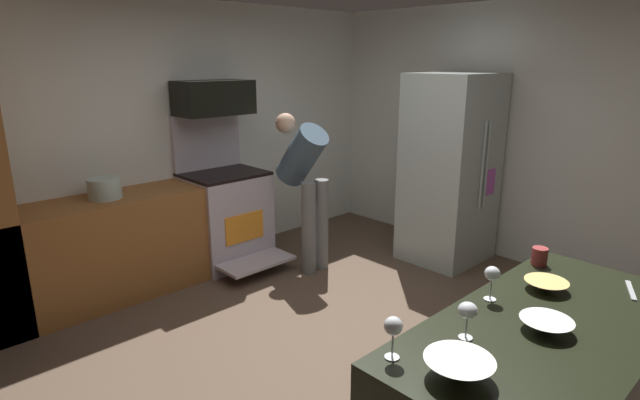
# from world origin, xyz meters

# --- Properties ---
(ground_plane) EXTENTS (5.20, 4.80, 0.02)m
(ground_plane) POSITION_xyz_m (0.00, 0.00, -0.01)
(ground_plane) COLOR brown
(wall_back) EXTENTS (5.20, 0.12, 2.60)m
(wall_back) POSITION_xyz_m (0.00, 2.34, 1.30)
(wall_back) COLOR silver
(wall_back) RESTS_ON ground
(wall_right) EXTENTS (0.12, 4.80, 2.60)m
(wall_right) POSITION_xyz_m (2.54, 0.00, 1.30)
(wall_right) COLOR silver
(wall_right) RESTS_ON ground
(lower_cabinet_run) EXTENTS (2.40, 0.60, 0.90)m
(lower_cabinet_run) POSITION_xyz_m (-0.90, 1.98, 0.45)
(lower_cabinet_run) COLOR brown
(lower_cabinet_run) RESTS_ON ground
(oven_range) EXTENTS (0.76, 1.00, 1.51)m
(oven_range) POSITION_xyz_m (0.29, 1.97, 0.51)
(oven_range) COLOR #BDB0BD
(oven_range) RESTS_ON ground
(microwave) EXTENTS (0.74, 0.38, 0.33)m
(microwave) POSITION_xyz_m (0.29, 2.06, 1.68)
(microwave) COLOR black
(microwave) RESTS_ON oven_range
(refrigerator) EXTENTS (0.83, 0.75, 1.91)m
(refrigerator) POSITION_xyz_m (2.03, 0.47, 0.96)
(refrigerator) COLOR #B2BFBA
(refrigerator) RESTS_ON ground
(person_cook) EXTENTS (0.31, 0.64, 1.53)m
(person_cook) POSITION_xyz_m (0.80, 1.31, 0.91)
(person_cook) COLOR slate
(person_cook) RESTS_ON ground
(mixing_bowl_large) EXTENTS (0.26, 0.26, 0.08)m
(mixing_bowl_large) POSITION_xyz_m (-0.92, -1.43, 0.94)
(mixing_bowl_large) COLOR white
(mixing_bowl_large) RESTS_ON counter_island
(mixing_bowl_small) EXTENTS (0.22, 0.22, 0.05)m
(mixing_bowl_small) POSITION_xyz_m (0.06, -1.34, 0.92)
(mixing_bowl_small) COLOR #EAC269
(mixing_bowl_small) RESTS_ON counter_island
(mixing_bowl_prep) EXTENTS (0.23, 0.23, 0.05)m
(mixing_bowl_prep) POSITION_xyz_m (-0.35, -1.51, 0.93)
(mixing_bowl_prep) COLOR white
(mixing_bowl_prep) RESTS_ON counter_island
(wine_glass_near) EXTENTS (0.07, 0.07, 0.18)m
(wine_glass_near) POSITION_xyz_m (-0.99, -1.18, 1.03)
(wine_glass_near) COLOR silver
(wine_glass_near) RESTS_ON counter_island
(wine_glass_mid) EXTENTS (0.08, 0.08, 0.17)m
(wine_glass_mid) POSITION_xyz_m (-0.65, -1.31, 1.02)
(wine_glass_mid) COLOR silver
(wine_glass_mid) RESTS_ON counter_island
(wine_glass_far) EXTENTS (0.07, 0.07, 0.18)m
(wine_glass_far) POSITION_xyz_m (-0.25, -1.20, 1.03)
(wine_glass_far) COLOR silver
(wine_glass_far) RESTS_ON counter_island
(mug_coffee) EXTENTS (0.09, 0.09, 0.10)m
(mug_coffee) POSITION_xyz_m (0.36, -1.18, 0.95)
(mug_coffee) COLOR #963433
(mug_coffee) RESTS_ON counter_island
(knife_chef) EXTENTS (0.23, 0.11, 0.01)m
(knife_chef) POSITION_xyz_m (0.36, -1.65, 0.90)
(knife_chef) COLOR #B7BABF
(knife_chef) RESTS_ON counter_island
(stock_pot) EXTENTS (0.27, 0.27, 0.18)m
(stock_pot) POSITION_xyz_m (-0.88, 1.98, 0.99)
(stock_pot) COLOR #AEC4BB
(stock_pot) RESTS_ON lower_cabinet_run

